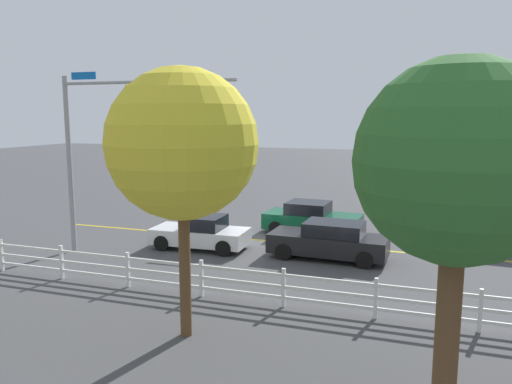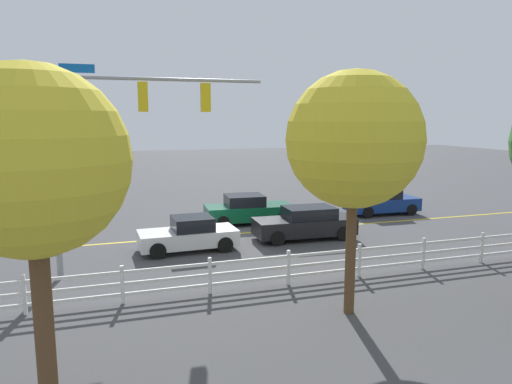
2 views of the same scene
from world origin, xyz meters
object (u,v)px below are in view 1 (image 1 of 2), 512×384
object	(u,v)px
car_1	(201,233)
tree_3	(458,164)
car_3	(329,241)
tree_1	(182,145)
car_0	(498,231)
car_2	(312,219)

from	to	relation	value
car_1	tree_3	bearing A→B (deg)	132.97
car_3	tree_1	bearing A→B (deg)	77.06
car_1	car_3	bearing A→B (deg)	-178.85
car_0	car_1	world-z (taller)	car_0
car_0	tree_1	bearing A→B (deg)	-123.94
car_3	tree_3	world-z (taller)	tree_3
car_2	car_3	distance (m)	4.11
car_0	car_1	xyz separation A→B (m)	(11.66, 4.09, -0.08)
car_0	tree_1	xyz separation A→B (m)	(8.49, 11.71, 4.07)
tree_3	car_0	bearing A→B (deg)	-100.46
car_3	car_2	bearing A→B (deg)	-65.69
car_2	tree_1	size ratio (longest dim) A/B	0.68
car_0	tree_3	distance (m)	14.14
tree_3	car_3	bearing A→B (deg)	-67.82
tree_3	car_2	bearing A→B (deg)	-67.85
car_0	car_3	world-z (taller)	car_0
car_2	car_3	world-z (taller)	car_2
tree_1	car_1	bearing A→B (deg)	-67.41
car_3	tree_1	distance (m)	9.15
car_2	car_3	xyz separation A→B (m)	(-1.54, 3.81, -0.00)
car_0	car_2	distance (m)	7.90
tree_3	tree_1	bearing A→B (deg)	-15.24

